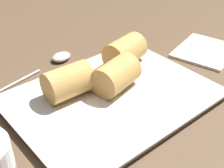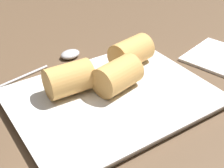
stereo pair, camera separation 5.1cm
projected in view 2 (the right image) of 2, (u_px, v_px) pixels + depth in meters
table_surface at (110, 97)px, 56.96cm from camera, size 180.00×140.00×2.00cm
serving_plate at (112, 98)px, 53.70cm from camera, size 33.33×25.47×1.50cm
roll_front_left at (119, 74)px, 53.55cm from camera, size 9.15×6.97×5.42cm
roll_front_right at (72, 78)px, 52.56cm from camera, size 8.86×5.79×5.42cm
roll_back_left at (133, 51)px, 60.52cm from camera, size 9.12×6.81×5.42cm
spoon at (63, 57)px, 65.82cm from camera, size 20.55×5.90×1.51cm
napkin at (218, 57)px, 66.90cm from camera, size 15.85×14.42×0.60cm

